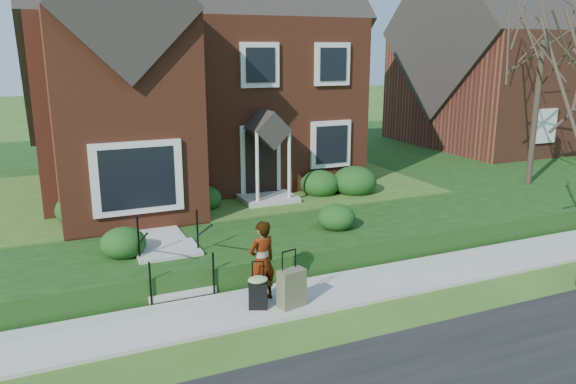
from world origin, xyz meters
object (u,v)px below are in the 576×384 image
woman (262,261)px  suitcase_olive (292,288)px  suitcase_black (258,291)px  front_steps (172,264)px

woman → suitcase_olive: size_ratio=1.45×
woman → suitcase_black: bearing=44.2°
front_steps → woman: (1.46, -1.69, 0.44)m
suitcase_olive → suitcase_black: bearing=152.8°
front_steps → suitcase_black: size_ratio=2.07×
suitcase_black → suitcase_olive: size_ratio=0.84×
front_steps → woman: bearing=-49.1°
front_steps → suitcase_olive: front_steps is taller
front_steps → suitcase_olive: size_ratio=1.74×
woman → suitcase_olive: bearing=115.6°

